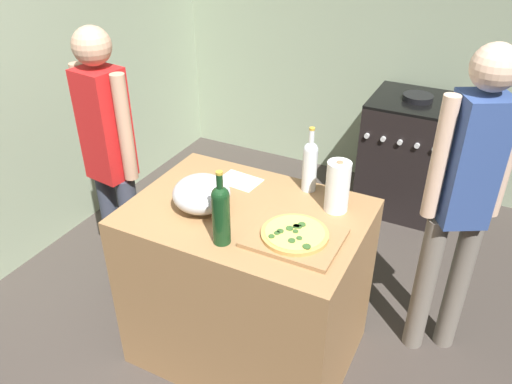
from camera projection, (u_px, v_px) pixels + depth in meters
name	position (u px, v px, depth m)	size (l,w,h in m)	color
ground_plane	(297.00, 268.00, 3.49)	(4.00, 3.53, 0.02)	#3F3833
kitchen_wall_rear	(380.00, 25.00, 3.96)	(4.00, 0.10, 2.60)	#99A889
kitchen_wall_left	(70.00, 45.00, 3.48)	(0.10, 3.53, 2.60)	#99A889
counter	(247.00, 285.00, 2.64)	(1.12, 0.79, 0.92)	#9E7247
cutting_board	(295.00, 238.00, 2.20)	(0.40, 0.32, 0.02)	#9E7247
pizza	(295.00, 234.00, 2.19)	(0.30, 0.30, 0.03)	tan
mixing_bowl	(202.00, 194.00, 2.37)	(0.27, 0.27, 0.17)	#B2B2B7
paper_towel_roll	(338.00, 187.00, 2.35)	(0.11, 0.11, 0.25)	white
wine_bottle_dark	(310.00, 164.00, 2.50)	(0.07, 0.07, 0.34)	silver
wine_bottle_green	(221.00, 212.00, 2.12)	(0.08, 0.08, 0.35)	#143819
recipe_sheet	(240.00, 181.00, 2.64)	(0.21, 0.15, 0.00)	white
stove	(405.00, 154.00, 3.94)	(0.60, 0.63, 0.94)	black
person_in_stripes	(110.00, 154.00, 2.83)	(0.38, 0.23, 1.66)	#383D4C
person_in_red	(463.00, 195.00, 2.40)	(0.34, 0.28, 1.71)	slate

